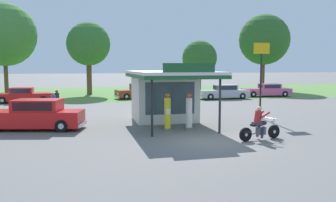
% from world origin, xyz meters
% --- Properties ---
extents(ground_plane, '(300.00, 300.00, 0.00)m').
position_xyz_m(ground_plane, '(0.00, 0.00, 0.00)').
color(ground_plane, slate).
extents(grass_verge_strip, '(120.00, 24.00, 0.01)m').
position_xyz_m(grass_verge_strip, '(0.00, 30.00, 0.00)').
color(grass_verge_strip, '#56843D').
rests_on(grass_verge_strip, ground).
extents(service_station_kiosk, '(4.42, 6.97, 3.57)m').
position_xyz_m(service_station_kiosk, '(-0.58, 5.88, 1.84)').
color(service_station_kiosk, silver).
rests_on(service_station_kiosk, ground).
extents(gas_pump_nearside, '(0.44, 0.44, 2.02)m').
position_xyz_m(gas_pump_nearside, '(-1.18, 3.06, 0.93)').
color(gas_pump_nearside, slate).
rests_on(gas_pump_nearside, ground).
extents(gas_pump_offside, '(0.44, 0.44, 1.99)m').
position_xyz_m(gas_pump_offside, '(0.03, 3.06, 0.91)').
color(gas_pump_offside, slate).
rests_on(gas_pump_offside, ground).
extents(motorcycle_with_rider, '(2.28, 0.76, 1.58)m').
position_xyz_m(motorcycle_with_rider, '(2.37, -0.42, 0.65)').
color(motorcycle_with_rider, black).
rests_on(motorcycle_with_rider, ground).
extents(featured_classic_sedan, '(5.81, 2.98, 1.64)m').
position_xyz_m(featured_classic_sedan, '(-8.21, 4.97, 0.75)').
color(featured_classic_sedan, red).
rests_on(featured_classic_sedan, ground).
extents(parked_car_second_row_spare, '(5.71, 2.50, 1.43)m').
position_xyz_m(parked_car_second_row_spare, '(14.74, 20.58, 0.66)').
color(parked_car_second_row_spare, '#E55993').
rests_on(parked_car_second_row_spare, ground).
extents(parked_car_back_row_far_right, '(5.13, 2.67, 1.57)m').
position_xyz_m(parked_car_back_row_far_right, '(0.28, 21.65, 0.70)').
color(parked_car_back_row_far_right, '#993819').
rests_on(parked_car_back_row_far_right, ground).
extents(parked_car_back_row_right, '(5.41, 2.08, 1.41)m').
position_xyz_m(parked_car_back_row_right, '(-10.88, 20.13, 0.64)').
color(parked_car_back_row_right, red).
rests_on(parked_car_back_row_right, ground).
extents(parked_car_back_row_centre_right, '(5.44, 2.04, 1.48)m').
position_xyz_m(parked_car_back_row_centre_right, '(8.85, 19.07, 0.68)').
color(parked_car_back_row_centre_right, '#B7B7BC').
rests_on(parked_car_back_row_centre_right, ground).
extents(bystander_chatting_near_pumps, '(0.37, 0.37, 1.68)m').
position_xyz_m(bystander_chatting_near_pumps, '(-7.42, 12.22, 0.90)').
color(bystander_chatting_near_pumps, brown).
rests_on(bystander_chatting_near_pumps, ground).
extents(bystander_strolling_foreground, '(0.35, 0.35, 1.59)m').
position_xyz_m(bystander_strolling_foreground, '(-7.56, 10.61, 0.85)').
color(bystander_strolling_foreground, '#2D3351').
rests_on(bystander_strolling_foreground, ground).
extents(tree_oak_right, '(4.54, 4.54, 6.74)m').
position_xyz_m(tree_oak_right, '(9.51, 28.57, 4.40)').
color(tree_oak_right, brown).
rests_on(tree_oak_right, ground).
extents(tree_oak_left, '(7.55, 7.55, 10.95)m').
position_xyz_m(tree_oak_left, '(-14.29, 30.82, 7.07)').
color(tree_oak_left, brown).
rests_on(tree_oak_left, ground).
extents(tree_oak_far_right, '(6.96, 6.96, 10.55)m').
position_xyz_m(tree_oak_far_right, '(19.40, 29.70, 6.88)').
color(tree_oak_far_right, brown).
rests_on(tree_oak_far_right, ground).
extents(tree_oak_distant_spare, '(5.16, 5.16, 8.63)m').
position_xyz_m(tree_oak_distant_spare, '(-4.78, 27.99, 5.89)').
color(tree_oak_distant_spare, brown).
rests_on(tree_oak_distant_spare, ground).
extents(roadside_pole_sign, '(1.10, 0.12, 4.92)m').
position_xyz_m(roadside_pole_sign, '(5.76, 5.72, 3.35)').
color(roadside_pole_sign, black).
rests_on(roadside_pole_sign, ground).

